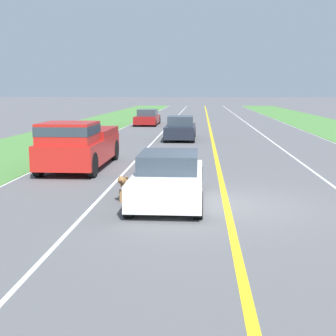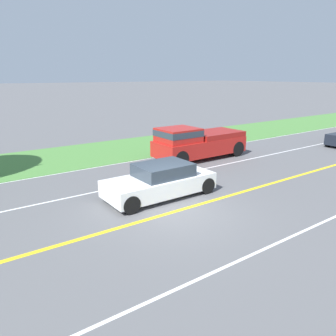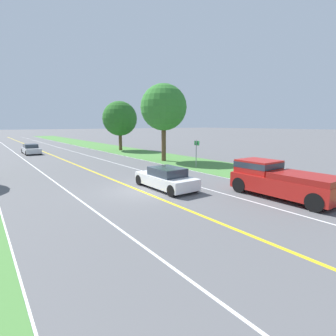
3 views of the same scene
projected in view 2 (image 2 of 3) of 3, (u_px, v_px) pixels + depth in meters
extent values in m
plane|color=#5B5B5E|center=(174.00, 212.00, 11.49)|extent=(400.00, 400.00, 0.00)
cube|color=yellow|center=(174.00, 212.00, 11.49)|extent=(0.18, 160.00, 0.01)
cube|color=white|center=(94.00, 167.00, 16.97)|extent=(0.14, 160.00, 0.01)
cube|color=white|center=(127.00, 185.00, 14.23)|extent=(0.10, 160.00, 0.01)
cube|color=white|center=(252.00, 254.00, 8.74)|extent=(0.10, 160.00, 0.01)
cube|color=#4C843D|center=(74.00, 156.00, 19.32)|extent=(6.00, 160.00, 0.03)
cube|color=white|center=(160.00, 184.00, 12.81)|extent=(1.82, 4.35, 0.64)
cube|color=#2D3842|center=(163.00, 170.00, 12.75)|extent=(1.57, 2.09, 0.49)
cylinder|color=black|center=(110.00, 191.00, 12.53)|extent=(0.22, 0.66, 0.66)
cylinder|color=black|center=(182.00, 176.00, 14.47)|extent=(0.22, 0.66, 0.66)
cylinder|color=black|center=(131.00, 205.00, 11.24)|extent=(0.22, 0.66, 0.66)
cylinder|color=black|center=(207.00, 186.00, 13.18)|extent=(0.22, 0.66, 0.66)
ellipsoid|color=olive|center=(143.00, 177.00, 13.77)|extent=(0.22, 0.62, 0.25)
cylinder|color=olive|center=(138.00, 185.00, 13.79)|extent=(0.07, 0.07, 0.34)
cylinder|color=olive|center=(147.00, 183.00, 14.02)|extent=(0.07, 0.07, 0.34)
cylinder|color=olive|center=(140.00, 186.00, 13.68)|extent=(0.07, 0.07, 0.34)
cylinder|color=olive|center=(149.00, 184.00, 13.91)|extent=(0.07, 0.07, 0.34)
cylinder|color=olive|center=(138.00, 176.00, 13.60)|extent=(0.13, 0.17, 0.16)
sphere|color=olive|center=(136.00, 175.00, 13.53)|extent=(0.22, 0.22, 0.21)
ellipsoid|color=#331E14|center=(132.00, 176.00, 13.46)|extent=(0.10, 0.10, 0.08)
cone|color=brown|center=(135.00, 173.00, 13.56)|extent=(0.07, 0.07, 0.09)
cone|color=brown|center=(136.00, 174.00, 13.47)|extent=(0.07, 0.07, 0.09)
cylinder|color=olive|center=(152.00, 175.00, 13.97)|extent=(0.06, 0.23, 0.23)
cube|color=red|center=(200.00, 146.00, 18.75)|extent=(2.09, 5.41, 0.87)
cube|color=red|center=(178.00, 135.00, 17.65)|extent=(1.84, 2.05, 0.74)
cube|color=#2D3842|center=(178.00, 133.00, 17.62)|extent=(1.86, 2.07, 0.33)
cube|color=maroon|center=(215.00, 134.00, 19.22)|extent=(2.05, 3.08, 0.30)
cylinder|color=black|center=(160.00, 152.00, 18.40)|extent=(0.22, 0.88, 0.88)
cylinder|color=black|center=(215.00, 143.00, 20.74)|extent=(0.22, 0.88, 0.88)
cylinder|color=black|center=(181.00, 159.00, 16.90)|extent=(0.22, 0.88, 0.88)
cylinder|color=black|center=(237.00, 149.00, 19.24)|extent=(0.22, 0.88, 0.88)
cylinder|color=black|center=(329.00, 142.00, 21.83)|extent=(0.22, 0.65, 0.65)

